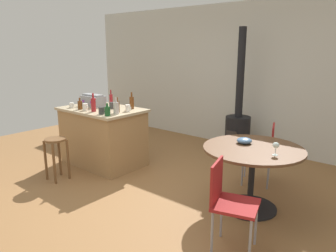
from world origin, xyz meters
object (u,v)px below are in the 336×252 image
bottle_2 (111,100)px  serving_bowl (244,141)px  toolbox (93,100)px  bottle_4 (116,108)px  bottle_5 (132,102)px  cup_1 (102,111)px  cup_2 (112,105)px  dining_table (252,162)px  wine_glass (276,146)px  bottle_3 (107,111)px  folding_chair_far (263,149)px  wooden_stool (56,150)px  wood_stove (238,125)px  cup_4 (72,105)px  kitchen_island (103,136)px  cup_0 (128,108)px  bottle_1 (117,107)px  folding_chair_near (229,199)px  bottle_0 (93,104)px  bottle_6 (80,105)px  cup_3 (85,107)px

bottle_2 → serving_bowl: size_ratio=1.52×
toolbox → bottle_4: 0.83m
bottle_5 → cup_1: 0.58m
cup_2 → serving_bowl: 2.27m
dining_table → bottle_5: bearing=175.7°
bottle_2 → wine_glass: bottle_2 is taller
bottle_3 → serving_bowl: 1.96m
dining_table → toolbox: (-2.84, -0.07, 0.44)m
bottle_3 → bottle_5: (-0.12, 0.60, 0.03)m
folding_chair_far → toolbox: 2.81m
wooden_stool → wood_stove: wood_stove is taller
cup_1 → toolbox: bearing=152.0°
folding_chair_far → toolbox: size_ratio=2.08×
cup_4 → kitchen_island: bearing=32.1°
folding_chair_far → cup_4: (-2.78, -1.16, 0.46)m
cup_2 → cup_4: 0.67m
bottle_5 → serving_bowl: (2.00, -0.08, -0.24)m
cup_0 → toolbox: bearing=-177.0°
toolbox → serving_bowl: (2.69, 0.15, -0.23)m
cup_1 → wood_stove: bearing=62.4°
dining_table → bottle_1: (-2.12, -0.17, 0.43)m
kitchen_island → bottle_4: bearing=-16.2°
folding_chair_near → bottle_5: (-2.34, 1.04, 0.52)m
bottle_0 → bottle_6: 0.31m
folding_chair_far → bottle_1: (-1.91, -0.95, 0.51)m
bottle_5 → cup_4: bottle_5 is taller
dining_table → bottle_6: size_ratio=6.29×
bottle_0 → cup_3: 0.18m
bottle_0 → bottle_5: bearing=60.6°
kitchen_island → bottle_3: bearing=-31.2°
bottle_1 → cup_2: bottle_1 is taller
wood_stove → cup_2: bearing=-127.6°
dining_table → folding_chair_near: (0.18, -0.87, -0.07)m
wooden_stool → serving_bowl: bearing=23.9°
kitchen_island → cup_4: 0.71m
toolbox → wine_glass: toolbox is taller
wooden_stool → cup_4: (-0.43, 0.59, 0.53)m
dining_table → toolbox: toolbox is taller
cup_3 → cup_4: (-0.36, -0.00, -0.01)m
cup_0 → folding_chair_near: bearing=-20.9°
bottle_0 → bottle_1: bearing=29.0°
kitchen_island → wine_glass: (2.86, 0.01, 0.40)m
kitchen_island → cup_3: cup_3 is taller
cup_3 → bottle_4: bearing=11.1°
kitchen_island → bottle_5: bottle_5 is taller
bottle_5 → kitchen_island: bearing=-145.4°
toolbox → wine_glass: size_ratio=2.87×
cup_3 → cup_4: bearing=-179.7°
folding_chair_near → bottle_6: (-2.94, 0.49, 0.49)m
bottle_4 → kitchen_island: bearing=163.8°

